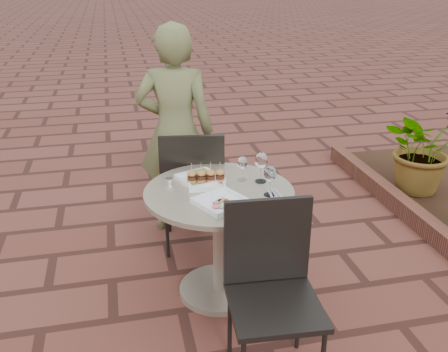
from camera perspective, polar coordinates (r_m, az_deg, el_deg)
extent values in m
plane|color=#5A2D23|center=(3.60, 0.91, -10.21)|extent=(60.00, 60.00, 0.00)
cylinder|color=gray|center=(3.34, -0.52, -12.78)|extent=(0.52, 0.52, 0.04)
cylinder|color=gray|center=(3.15, -0.54, -7.92)|extent=(0.08, 0.08, 0.70)
cylinder|color=tan|center=(2.98, -0.56, -1.90)|extent=(0.90, 0.90, 0.03)
cube|color=black|center=(3.67, -3.61, -1.51)|extent=(0.50, 0.50, 0.03)
cube|color=black|center=(3.38, -3.67, 0.92)|extent=(0.44, 0.09, 0.46)
cylinder|color=black|center=(3.94, -0.80, -3.32)|extent=(0.02, 0.02, 0.44)
cylinder|color=black|center=(3.94, -6.33, -3.48)|extent=(0.02, 0.02, 0.44)
cylinder|color=black|center=(3.61, -0.44, -6.01)|extent=(0.02, 0.02, 0.44)
cylinder|color=black|center=(3.61, -6.51, -6.18)|extent=(0.02, 0.02, 0.44)
cube|color=black|center=(2.51, 5.85, -14.56)|extent=(0.47, 0.47, 0.03)
cube|color=black|center=(2.53, 4.96, -7.33)|extent=(0.44, 0.06, 0.46)
cylinder|color=black|center=(2.76, 0.66, -16.38)|extent=(0.02, 0.02, 0.44)
cylinder|color=black|center=(2.84, 8.55, -15.47)|extent=(0.02, 0.02, 0.44)
imported|color=brown|center=(3.79, -5.57, 5.05)|extent=(0.67, 0.52, 1.61)
cube|color=white|center=(3.11, -2.80, -0.43)|extent=(0.31, 0.31, 0.01)
cube|color=#EB6952|center=(3.09, -2.81, 0.14)|extent=(0.12, 0.10, 0.03)
cube|color=#53622C|center=(3.09, -2.82, 0.51)|extent=(0.12, 0.09, 0.01)
cube|color=white|center=(3.05, -2.06, -0.87)|extent=(0.24, 0.24, 0.01)
cube|color=white|center=(2.80, -0.32, -3.13)|extent=(0.34, 0.34, 0.01)
ellipsoid|color=#E9607B|center=(2.74, -0.88, -3.48)|extent=(0.05, 0.04, 0.02)
cylinder|color=white|center=(2.93, 5.22, -2.13)|extent=(0.06, 0.06, 0.00)
cylinder|color=white|center=(2.91, 5.25, -1.38)|extent=(0.01, 0.01, 0.08)
ellipsoid|color=white|center=(2.87, 5.31, 0.22)|extent=(0.08, 0.08, 0.10)
cylinder|color=white|center=(2.88, 5.31, 0.12)|extent=(0.06, 0.06, 0.04)
cylinder|color=white|center=(3.12, 2.07, -0.39)|extent=(0.05, 0.05, 0.00)
cylinder|color=white|center=(3.11, 2.08, 0.22)|extent=(0.01, 0.01, 0.07)
ellipsoid|color=white|center=(3.08, 2.10, 1.51)|extent=(0.07, 0.07, 0.08)
cylinder|color=white|center=(3.10, 4.22, -0.60)|extent=(0.07, 0.07, 0.00)
cylinder|color=white|center=(3.08, 4.24, 0.16)|extent=(0.01, 0.01, 0.09)
ellipsoid|color=white|center=(3.05, 4.29, 1.78)|extent=(0.08, 0.08, 0.10)
cylinder|color=silver|center=(3.07, -6.27, -0.60)|extent=(0.06, 0.06, 0.04)
cube|color=brown|center=(4.40, 20.73, -4.12)|extent=(0.12, 3.00, 0.15)
imported|color=#33662D|center=(4.78, 21.85, 3.06)|extent=(0.86, 0.79, 0.82)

